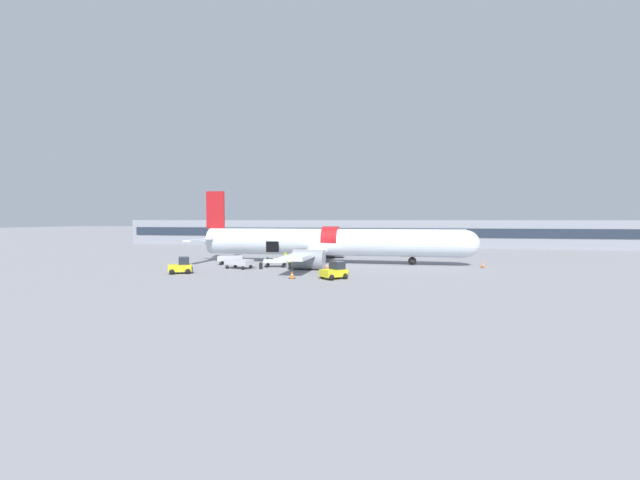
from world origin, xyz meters
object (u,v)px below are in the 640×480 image
at_px(suitcase_on_tarmac_upright, 261,266).
at_px(ground_crew_loader_a, 285,258).
at_px(baggage_cart_queued, 231,260).
at_px(baggage_cart_empty, 240,264).
at_px(baggage_tug_lead, 335,271).
at_px(baggage_tug_mid, 181,267).
at_px(ground_crew_loader_b, 301,258).
at_px(suitcase_on_tarmac_spare, 292,266).
at_px(ground_crew_driver, 290,262).
at_px(baggage_cart_loading, 276,262).
at_px(airplane, 327,243).

bearing_deg(suitcase_on_tarmac_upright, ground_crew_loader_a, 76.09).
xyz_separation_m(baggage_cart_queued, baggage_cart_empty, (2.73, -3.96, -0.03)).
bearing_deg(baggage_tug_lead, baggage_cart_empty, 153.64).
height_order(baggage_tug_mid, suitcase_on_tarmac_upright, baggage_tug_mid).
bearing_deg(ground_crew_loader_b, baggage_cart_empty, -148.87).
distance_m(baggage_tug_lead, ground_crew_loader_a, 14.01).
distance_m(baggage_cart_empty, suitcase_on_tarmac_upright, 2.61).
distance_m(ground_crew_loader_b, suitcase_on_tarmac_spare, 2.60).
bearing_deg(baggage_tug_mid, baggage_tug_lead, -1.90).
height_order(baggage_tug_lead, suitcase_on_tarmac_upright, baggage_tug_lead).
bearing_deg(suitcase_on_tarmac_upright, ground_crew_driver, 5.28).
relative_size(suitcase_on_tarmac_upright, suitcase_on_tarmac_spare, 1.22).
distance_m(baggage_cart_loading, suitcase_on_tarmac_spare, 2.52).
bearing_deg(airplane, ground_crew_loader_b, -118.78).
bearing_deg(airplane, baggage_tug_lead, -76.26).
distance_m(ground_crew_loader_a, ground_crew_loader_b, 2.82).
bearing_deg(baggage_cart_queued, baggage_cart_loading, -13.91).
relative_size(baggage_tug_lead, baggage_cart_queued, 0.69).
height_order(baggage_cart_loading, suitcase_on_tarmac_upright, baggage_cart_loading).
distance_m(baggage_tug_mid, baggage_cart_loading, 11.14).
height_order(baggage_cart_empty, ground_crew_loader_b, ground_crew_loader_b).
height_order(ground_crew_driver, suitcase_on_tarmac_spare, ground_crew_driver).
distance_m(baggage_cart_empty, ground_crew_loader_b, 7.44).
height_order(ground_crew_loader_b, ground_crew_driver, ground_crew_loader_b).
bearing_deg(baggage_cart_empty, airplane, 43.04).
height_order(airplane, baggage_cart_loading, airplane).
bearing_deg(baggage_tug_lead, ground_crew_loader_a, 126.16).
height_order(baggage_tug_lead, ground_crew_loader_b, ground_crew_loader_b).
bearing_deg(baggage_cart_loading, ground_crew_driver, -43.07).
relative_size(ground_crew_loader_a, ground_crew_loader_b, 0.92).
height_order(baggage_cart_loading, baggage_cart_empty, baggage_cart_loading).
distance_m(ground_crew_loader_a, ground_crew_driver, 5.42).
height_order(baggage_tug_mid, ground_crew_driver, baggage_tug_mid).
bearing_deg(ground_crew_loader_b, airplane, 61.22).
height_order(baggage_tug_mid, suitcase_on_tarmac_spare, baggage_tug_mid).
bearing_deg(suitcase_on_tarmac_upright, baggage_cart_empty, 178.36).
xyz_separation_m(baggage_cart_queued, ground_crew_loader_a, (6.66, 1.31, 0.34)).
xyz_separation_m(baggage_tug_mid, ground_crew_loader_b, (10.60, 9.34, 0.23)).
bearing_deg(baggage_cart_queued, suitcase_on_tarmac_upright, -37.10).
xyz_separation_m(baggage_cart_empty, suitcase_on_tarmac_spare, (5.92, 1.37, -0.24)).
bearing_deg(ground_crew_loader_b, baggage_tug_lead, -59.45).
xyz_separation_m(baggage_tug_mid, suitcase_on_tarmac_spare, (10.15, 6.87, -0.45)).
bearing_deg(ground_crew_driver, ground_crew_loader_a, 111.70).
height_order(baggage_cart_queued, suitcase_on_tarmac_spare, baggage_cart_queued).
height_order(ground_crew_loader_a, ground_crew_loader_b, ground_crew_loader_b).
bearing_deg(baggage_tug_lead, suitcase_on_tarmac_spare, 130.25).
distance_m(airplane, baggage_tug_mid, 18.92).
bearing_deg(ground_crew_driver, suitcase_on_tarmac_spare, 90.75).
distance_m(baggage_cart_empty, ground_crew_driver, 5.95).
bearing_deg(baggage_tug_mid, ground_crew_loader_a, 52.82).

